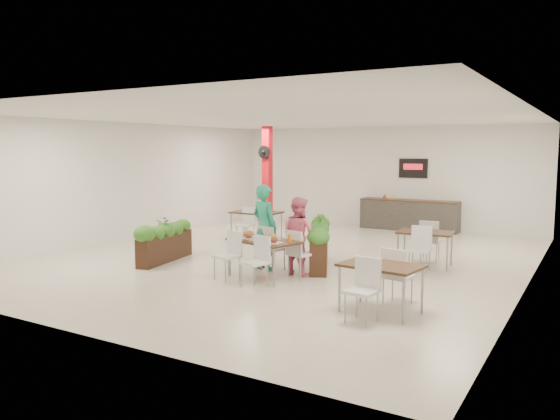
% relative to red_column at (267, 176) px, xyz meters
% --- Properties ---
extents(ground, '(12.00, 12.00, 0.00)m').
position_rel_red_column_xyz_m(ground, '(3.00, -3.79, -1.64)').
color(ground, beige).
rests_on(ground, ground).
extents(room_shell, '(10.10, 12.10, 3.22)m').
position_rel_red_column_xyz_m(room_shell, '(3.00, -3.79, 0.36)').
color(room_shell, white).
rests_on(room_shell, ground).
extents(red_column, '(0.40, 0.41, 3.20)m').
position_rel_red_column_xyz_m(red_column, '(0.00, 0.00, 0.00)').
color(red_column, red).
rests_on(red_column, ground).
extents(service_counter, '(3.00, 0.64, 2.20)m').
position_rel_red_column_xyz_m(service_counter, '(4.00, 1.86, -1.15)').
color(service_counter, '#2D2B28').
rests_on(service_counter, ground).
extents(main_table, '(1.61, 1.89, 0.92)m').
position_rel_red_column_xyz_m(main_table, '(3.51, -5.78, -1.01)').
color(main_table, black).
rests_on(main_table, ground).
extents(diner_man, '(0.74, 0.58, 1.78)m').
position_rel_red_column_xyz_m(diner_man, '(3.12, -5.13, -0.76)').
color(diner_man, '#249E73').
rests_on(diner_man, ground).
extents(diner_woman, '(0.88, 0.77, 1.55)m').
position_rel_red_column_xyz_m(diner_woman, '(3.92, -5.13, -0.87)').
color(diner_woman, pink).
rests_on(diner_woman, ground).
extents(planter_left, '(0.68, 1.92, 1.01)m').
position_rel_red_column_xyz_m(planter_left, '(0.77, -5.55, -1.13)').
color(planter_left, black).
rests_on(planter_left, ground).
extents(planter_right, '(1.17, 2.00, 1.13)m').
position_rel_red_column_xyz_m(planter_right, '(3.98, -4.30, -1.13)').
color(planter_right, black).
rests_on(planter_right, ground).
extents(side_table_a, '(1.35, 1.64, 0.92)m').
position_rel_red_column_xyz_m(side_table_a, '(0.78, -1.84, -1.00)').
color(side_table_a, black).
rests_on(side_table_a, ground).
extents(side_table_b, '(1.19, 1.65, 0.92)m').
position_rel_red_column_xyz_m(side_table_b, '(5.90, -3.12, -1.02)').
color(side_table_b, black).
rests_on(side_table_b, ground).
extents(side_table_c, '(1.26, 1.66, 0.92)m').
position_rel_red_column_xyz_m(side_table_c, '(6.25, -6.78, -1.02)').
color(side_table_c, black).
rests_on(side_table_c, ground).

